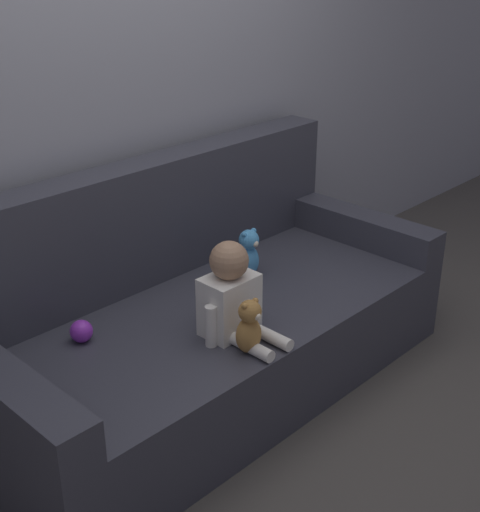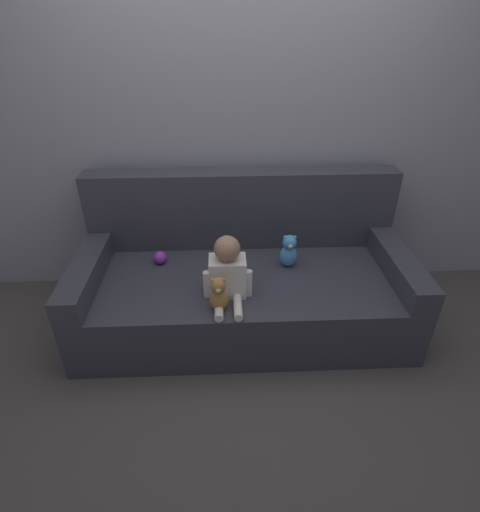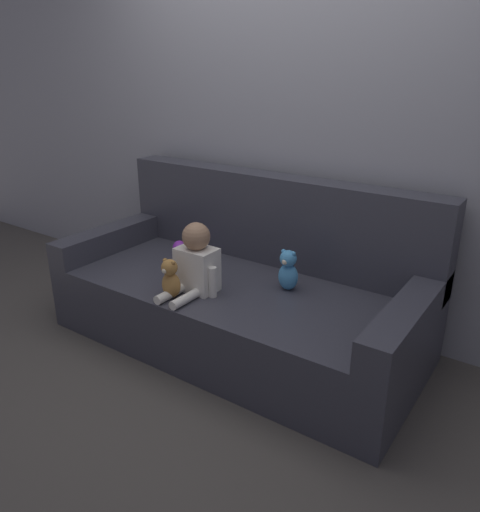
{
  "view_description": "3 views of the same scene",
  "coord_description": "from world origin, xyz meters",
  "px_view_note": "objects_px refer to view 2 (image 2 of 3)",
  "views": [
    {
      "loc": [
        -1.84,
        -1.95,
        1.86
      ],
      "look_at": [
        0.05,
        -0.11,
        0.64
      ],
      "focal_mm": 50.0,
      "sensor_mm": 36.0,
      "label": 1
    },
    {
      "loc": [
        -0.13,
        -2.17,
        1.86
      ],
      "look_at": [
        -0.03,
        -0.08,
        0.58
      ],
      "focal_mm": 28.0,
      "sensor_mm": 36.0,
      "label": 2
    },
    {
      "loc": [
        1.52,
        -2.14,
        1.59
      ],
      "look_at": [
        0.08,
        -0.08,
        0.6
      ],
      "focal_mm": 35.0,
      "sensor_mm": 36.0,
      "label": 3
    }
  ],
  "objects_px": {
    "toy_ball": "(160,257)",
    "person_baby": "(228,272)",
    "teddy_bear_brown": "(219,294)",
    "couch": "(244,278)",
    "plush_toy_side": "(289,251)"
  },
  "relations": [
    {
      "from": "teddy_bear_brown",
      "to": "toy_ball",
      "type": "distance_m",
      "value": 0.66
    },
    {
      "from": "toy_ball",
      "to": "teddy_bear_brown",
      "type": "bearing_deg",
      "value": -52.49
    },
    {
      "from": "couch",
      "to": "plush_toy_side",
      "type": "bearing_deg",
      "value": -0.5
    },
    {
      "from": "teddy_bear_brown",
      "to": "plush_toy_side",
      "type": "bearing_deg",
      "value": 43.87
    },
    {
      "from": "couch",
      "to": "plush_toy_side",
      "type": "relative_size",
      "value": 9.14
    },
    {
      "from": "plush_toy_side",
      "to": "person_baby",
      "type": "bearing_deg",
      "value": -143.69
    },
    {
      "from": "toy_ball",
      "to": "person_baby",
      "type": "bearing_deg",
      "value": -39.62
    },
    {
      "from": "plush_toy_side",
      "to": "toy_ball",
      "type": "relative_size",
      "value": 2.62
    },
    {
      "from": "couch",
      "to": "toy_ball",
      "type": "bearing_deg",
      "value": 172.81
    },
    {
      "from": "couch",
      "to": "plush_toy_side",
      "type": "distance_m",
      "value": 0.37
    },
    {
      "from": "person_baby",
      "to": "teddy_bear_brown",
      "type": "distance_m",
      "value": 0.16
    },
    {
      "from": "couch",
      "to": "plush_toy_side",
      "type": "height_order",
      "value": "couch"
    },
    {
      "from": "couch",
      "to": "toy_ball",
      "type": "relative_size",
      "value": 23.92
    },
    {
      "from": "person_baby",
      "to": "teddy_bear_brown",
      "type": "xyz_separation_m",
      "value": [
        -0.05,
        -0.14,
        -0.05
      ]
    },
    {
      "from": "couch",
      "to": "teddy_bear_brown",
      "type": "distance_m",
      "value": 0.52
    }
  ]
}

